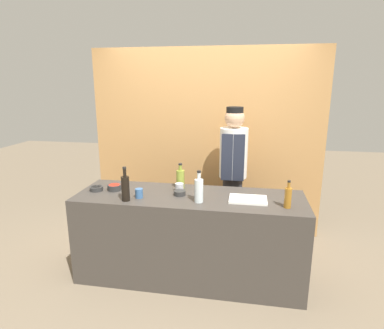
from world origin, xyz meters
name	(u,v)px	position (x,y,z in m)	size (l,w,h in m)	color
ground_plane	(190,275)	(0.00, 0.00, 0.00)	(14.00, 14.00, 0.00)	#756651
cabinet_wall	(206,142)	(0.00, 1.23, 1.20)	(2.98, 0.18, 2.40)	#B7844C
counter	(190,236)	(0.00, 0.00, 0.44)	(2.25, 0.71, 0.89)	#3D3833
sauce_bowl_brown	(96,188)	(-0.97, -0.02, 0.91)	(0.13, 0.13, 0.04)	#2D2D2D
sauce_bowl_yellow	(180,193)	(-0.10, -0.01, 0.91)	(0.12, 0.12, 0.05)	#2D2D2D
sauce_bowl_red	(114,187)	(-0.79, 0.03, 0.92)	(0.14, 0.14, 0.06)	#2D2D2D
cutting_board	(248,199)	(0.57, -0.04, 0.90)	(0.35, 0.24, 0.02)	white
bottle_oil	(180,178)	(-0.14, 0.22, 0.99)	(0.09, 0.09, 0.27)	olive
bottle_clear	(199,190)	(0.12, -0.16, 1.00)	(0.08, 0.08, 0.30)	silver
bottle_amber	(288,197)	(0.91, -0.16, 0.98)	(0.06, 0.06, 0.25)	#9E661E
bottle_soy	(125,188)	(-0.56, -0.24, 1.01)	(0.08, 0.08, 0.33)	black
cup_blue	(139,193)	(-0.47, -0.15, 0.93)	(0.08, 0.08, 0.09)	#386093
cup_steel	(179,187)	(-0.13, 0.11, 0.93)	(0.09, 0.09, 0.08)	#B7B7BC
chef_center	(233,172)	(0.39, 0.76, 0.94)	(0.33, 0.33, 1.70)	#28282D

